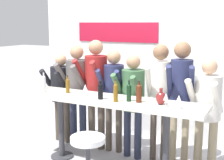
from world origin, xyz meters
TOP-DOWN VIEW (x-y plane):
  - back_wall at (-0.01, 1.51)m, footprint 4.36×0.12m
  - tasting_table at (-0.00, 0.00)m, footprint 2.76×0.60m
  - bar_stool at (0.06, -0.69)m, footprint 0.46×0.46m
  - person_far_left at (-1.25, 0.58)m, footprint 0.50×0.57m
  - person_left at (-0.89, 0.53)m, footprint 0.49×0.59m
  - person_center_left at (-0.55, 0.58)m, footprint 0.48×0.60m
  - person_center at (-0.22, 0.57)m, footprint 0.43×0.54m
  - person_center_right at (0.16, 0.49)m, footprint 0.47×0.56m
  - person_right at (0.56, 0.58)m, footprint 0.43×0.57m
  - person_far_right at (0.88, 0.57)m, footprint 0.45×0.59m
  - person_rightmost at (1.27, 0.53)m, footprint 0.50×0.59m
  - wine_bottle_0 at (-0.09, -0.10)m, footprint 0.08×0.08m
  - wine_bottle_1 at (-0.73, 0.02)m, footprint 0.06×0.06m
  - wine_bottle_2 at (-1.26, 0.11)m, footprint 0.06×0.06m
  - wine_bottle_3 at (0.47, -0.03)m, footprint 0.08×0.08m
  - wine_bottle_4 at (0.32, -0.03)m, footprint 0.07×0.07m
  - wine_bottle_5 at (-1.09, -0.09)m, footprint 0.06×0.06m
  - wine_bottle_6 at (0.17, -0.14)m, footprint 0.06×0.06m
  - wine_glass_0 at (0.85, -0.07)m, footprint 0.07×0.07m
  - wine_glass_1 at (1.03, -0.09)m, footprint 0.07×0.07m
  - wine_glass_2 at (-0.37, -0.04)m, footprint 0.07×0.07m
  - decorative_vase at (0.76, 0.00)m, footprint 0.13×0.13m

SIDE VIEW (x-z plane):
  - bar_stool at x=0.06m, z-range 0.12..0.85m
  - tasting_table at x=0.00m, z-range 0.38..1.44m
  - person_far_left at x=-1.25m, z-range 0.18..1.77m
  - person_rightmost at x=1.27m, z-range 0.19..1.83m
  - person_center_right at x=0.16m, z-range 0.20..1.84m
  - person_center at x=-0.22m, z-range 0.21..1.91m
  - person_left at x=-0.89m, z-range 0.21..1.96m
  - decorative_vase at x=0.76m, z-range 1.04..1.26m
  - person_right at x=0.56m, z-range 0.25..2.06m
  - person_center_left at x=-0.55m, z-range 0.23..2.08m
  - person_far_right at x=0.88m, z-range 0.25..2.11m
  - wine_bottle_1 at x=-0.73m, z-range 1.05..1.32m
  - wine_glass_0 at x=0.85m, z-range 1.10..1.27m
  - wine_glass_1 at x=1.03m, z-range 1.10..1.27m
  - wine_glass_2 at x=-0.37m, z-range 1.10..1.27m
  - wine_bottle_0 at x=-0.09m, z-range 1.05..1.32m
  - wine_bottle_4 at x=0.32m, z-range 1.05..1.34m
  - wine_bottle_2 at x=-1.26m, z-range 1.04..1.34m
  - wine_bottle_3 at x=0.47m, z-range 1.05..1.35m
  - wine_bottle_6 at x=0.17m, z-range 1.04..1.35m
  - wine_bottle_5 at x=-1.09m, z-range 1.04..1.37m
  - back_wall at x=-0.01m, z-range 0.00..2.87m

